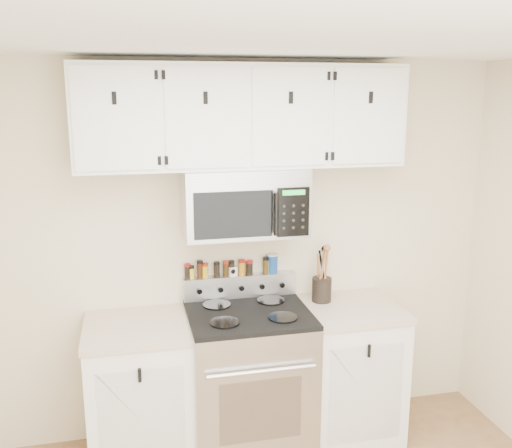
{
  "coord_description": "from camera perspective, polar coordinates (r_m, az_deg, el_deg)",
  "views": [
    {
      "loc": [
        -0.71,
        -1.85,
        2.29
      ],
      "look_at": [
        0.05,
        1.45,
        1.51
      ],
      "focal_mm": 40.0,
      "sensor_mm": 36.0,
      "label": 1
    }
  ],
  "objects": [
    {
      "name": "spice_jar_2",
      "position": [
        3.77,
        -5.62,
        -4.52
      ],
      "size": [
        0.04,
        0.04,
        0.12
      ],
      "color": "#3A1B0E",
      "rests_on": "range"
    },
    {
      "name": "spice_jar_9",
      "position": [
        3.84,
        1.0,
        -4.15
      ],
      "size": [
        0.04,
        0.04,
        0.11
      ],
      "color": "#433110",
      "rests_on": "range"
    },
    {
      "name": "spice_jar_6",
      "position": [
        3.8,
        -2.47,
        -4.44
      ],
      "size": [
        0.04,
        0.04,
        0.1
      ],
      "color": "black",
      "rests_on": "range"
    },
    {
      "name": "spice_jar_3",
      "position": [
        3.77,
        -5.12,
        -4.65
      ],
      "size": [
        0.04,
        0.04,
        0.1
      ],
      "color": "gold",
      "rests_on": "range"
    },
    {
      "name": "spice_jar_4",
      "position": [
        3.78,
        -3.94,
        -4.55
      ],
      "size": [
        0.04,
        0.04,
        0.1
      ],
      "color": "black",
      "rests_on": "range"
    },
    {
      "name": "ceiling",
      "position": [
        1.99,
        8.33,
        18.73
      ],
      "size": [
        3.5,
        3.5,
        0.01
      ],
      "primitive_type": "cube",
      "color": "white",
      "rests_on": "back_wall"
    },
    {
      "name": "kitchen_timer",
      "position": [
        3.81,
        -2.38,
        -4.73
      ],
      "size": [
        0.06,
        0.06,
        0.06
      ],
      "primitive_type": "cube",
      "rotation": [
        0.0,
        0.0,
        0.29
      ],
      "color": "white",
      "rests_on": "range"
    },
    {
      "name": "base_cabinet_right",
      "position": [
        4.03,
        9.17,
        -14.17
      ],
      "size": [
        0.64,
        0.62,
        0.92
      ],
      "color": "white",
      "rests_on": "floor"
    },
    {
      "name": "spice_jar_5",
      "position": [
        3.79,
        -3.02,
        -4.46
      ],
      "size": [
        0.04,
        0.04,
        0.1
      ],
      "color": "#38240D",
      "rests_on": "range"
    },
    {
      "name": "spice_jar_8",
      "position": [
        3.82,
        -0.66,
        -4.36
      ],
      "size": [
        0.05,
        0.05,
        0.1
      ],
      "color": "black",
      "rests_on": "range"
    },
    {
      "name": "microwave",
      "position": [
        3.54,
        -1.18,
        2.27
      ],
      "size": [
        0.76,
        0.44,
        0.42
      ],
      "color": "#9E9EA3",
      "rests_on": "back_wall"
    },
    {
      "name": "range",
      "position": [
        3.81,
        -0.7,
        -15.22
      ],
      "size": [
        0.76,
        0.65,
        1.1
      ],
      "color": "#B7B7BA",
      "rests_on": "floor"
    },
    {
      "name": "spice_jar_0",
      "position": [
        3.76,
        -6.86,
        -4.72
      ],
      "size": [
        0.04,
        0.04,
        0.1
      ],
      "color": "black",
      "rests_on": "range"
    },
    {
      "name": "salt_canister",
      "position": [
        3.85,
        1.65,
        -3.96
      ],
      "size": [
        0.07,
        0.07,
        0.13
      ],
      "color": "#154596",
      "rests_on": "range"
    },
    {
      "name": "utensil_crock",
      "position": [
        3.87,
        6.59,
        -6.33
      ],
      "size": [
        0.13,
        0.13,
        0.38
      ],
      "color": "black",
      "rests_on": "base_cabinet_right"
    },
    {
      "name": "base_cabinet_left",
      "position": [
        3.78,
        -11.49,
        -16.22
      ],
      "size": [
        0.64,
        0.62,
        0.92
      ],
      "color": "white",
      "rests_on": "floor"
    },
    {
      "name": "spice_jar_1",
      "position": [
        3.76,
        -6.48,
        -4.8
      ],
      "size": [
        0.04,
        0.04,
        0.09
      ],
      "color": "yellow",
      "rests_on": "range"
    },
    {
      "name": "spice_jar_7",
      "position": [
        3.81,
        -1.43,
        -4.36
      ],
      "size": [
        0.04,
        0.04,
        0.1
      ],
      "color": "#C08016",
      "rests_on": "range"
    },
    {
      "name": "back_wall",
      "position": [
        3.81,
        -1.74,
        -2.82
      ],
      "size": [
        3.5,
        0.01,
        2.5
      ],
      "primitive_type": "cube",
      "color": "beige",
      "rests_on": "floor"
    },
    {
      "name": "upper_cabinets",
      "position": [
        3.51,
        -1.31,
        10.72
      ],
      "size": [
        2.0,
        0.35,
        0.62
      ],
      "color": "white",
      "rests_on": "back_wall"
    },
    {
      "name": "spice_jar_10",
      "position": [
        3.85,
        1.37,
        -4.17
      ],
      "size": [
        0.04,
        0.04,
        0.1
      ],
      "color": "yellow",
      "rests_on": "range"
    }
  ]
}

